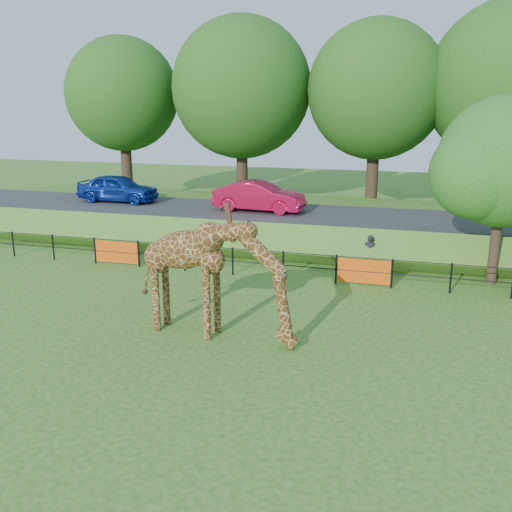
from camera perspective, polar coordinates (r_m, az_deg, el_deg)
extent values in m
plane|color=#265916|center=(14.48, -4.82, -11.46)|extent=(90.00, 90.00, 0.00)
cube|color=#265916|center=(28.57, 6.23, 3.27)|extent=(40.00, 9.00, 1.30)
cube|color=#2C2C2E|center=(26.98, 5.72, 4.12)|extent=(40.00, 5.00, 0.12)
imported|color=#1537AB|center=(30.85, -13.66, 6.62)|extent=(4.25, 1.75, 1.44)
imported|color=#C30D38|center=(27.29, 0.33, 5.98)|extent=(4.43, 1.79, 1.43)
imported|color=black|center=(22.94, 11.29, 0.32)|extent=(0.56, 0.39, 1.45)
cylinder|color=black|center=(22.38, 22.80, 1.36)|extent=(0.36, 0.36, 3.20)
sphere|color=#1A5818|center=(21.94, 23.57, 8.64)|extent=(4.60, 4.60, 4.60)
sphere|color=#1A5818|center=(21.19, 21.21, 7.75)|extent=(3.22, 3.22, 3.22)
cylinder|color=black|center=(39.07, -12.81, 8.91)|extent=(0.70, 0.70, 5.00)
sphere|color=#1D4813|center=(38.88, -13.20, 15.48)|extent=(7.20, 7.20, 7.20)
cylinder|color=black|center=(35.93, -1.40, 8.76)|extent=(0.70, 0.70, 5.00)
sphere|color=#1D4813|center=(35.72, -1.45, 16.46)|extent=(8.40, 8.40, 8.40)
cylinder|color=black|center=(34.41, 11.55, 8.19)|extent=(0.70, 0.70, 5.00)
sphere|color=#1D4813|center=(34.18, 11.97, 15.93)|extent=(7.80, 7.80, 7.80)
cylinder|color=black|center=(34.56, 23.27, 7.30)|extent=(0.70, 0.70, 5.00)
sphere|color=#1D4813|center=(34.35, 24.15, 15.44)|extent=(8.80, 8.80, 8.80)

